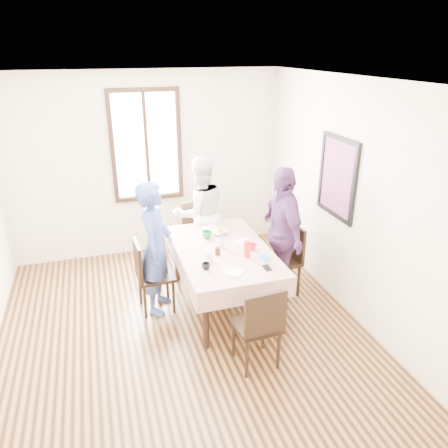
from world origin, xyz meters
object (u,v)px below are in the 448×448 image
Objects in this scene: chair_far at (200,236)px; chair_near at (256,324)px; person_left at (155,249)px; person_far at (200,213)px; dining_table at (223,277)px; chair_right at (281,261)px; person_right at (281,233)px; chair_left at (155,275)px.

chair_far is 1.00× the size of chair_near.
person_far reaches higher than person_left.
dining_table is at bearing 86.27° from chair_far.
chair_near is (0.00, -2.24, 0.00)m from chair_far.
chair_right is 0.54× the size of person_right.
chair_left is at bearing -92.80° from person_right.
chair_left and chair_far have the same top height.
chair_near reaches higher than dining_table.
chair_left is 1.28m from person_far.
chair_far is (0.79, 0.97, 0.00)m from chair_left.
chair_near is at bearing 140.25° from chair_right.
chair_far is (-0.79, 1.07, 0.00)m from chair_right.
chair_far is 1.37m from person_right.
chair_far is 2.24m from chair_near.
chair_right is 0.56× the size of person_left.
dining_table is 1.79× the size of chair_right.
dining_table is at bearing 88.12° from chair_right.
person_far is (0.00, 2.21, 0.35)m from chair_near.
dining_table is 1.12m from chair_near.
chair_near is at bearing -90.00° from dining_table.
person_right reaches higher than chair_left.
person_far is at bearing 86.27° from chair_far.
chair_far is at bearing 90.00° from dining_table.
chair_left is at bearing 117.96° from chair_near.
person_far is 1.30m from person_right.
person_right reaches higher than person_left.
person_left reaches higher than chair_left.
chair_right is 1.00× the size of chair_near.
chair_right is at bearing 90.91° from person_right.
chair_far is at bearing -98.17° from person_far.
chair_far is 0.56× the size of person_left.
person_far is (0.79, 0.94, 0.35)m from chair_left.
chair_near is at bearing -127.10° from person_left.
chair_left and chair_near have the same top height.
person_left is (-0.77, 0.15, 0.43)m from dining_table.
person_right is (-0.02, 0.00, 0.39)m from chair_right.
person_right is at bearing -72.20° from person_left.
chair_near is (0.00, -1.12, 0.08)m from dining_table.
chair_far is 0.56× the size of person_far.
person_right is (0.77, -1.05, 0.04)m from person_far.
chair_near is at bearing 86.27° from chair_far.
chair_left is at bearing 46.80° from chair_far.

